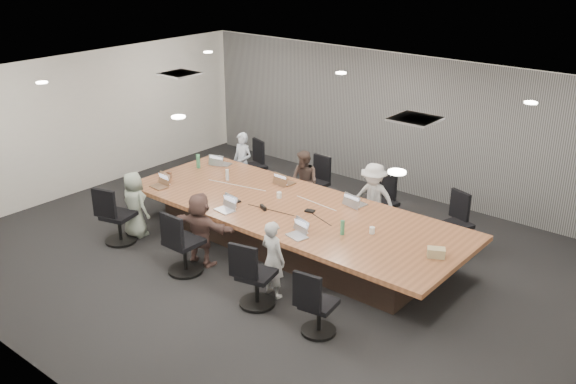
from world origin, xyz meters
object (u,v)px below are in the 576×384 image
Objects in this scene: chair_0 at (254,170)px; chair_2 at (383,207)px; chair_3 at (456,229)px; laptop_1 at (286,183)px; person_1 at (304,182)px; laptop_5 at (225,210)px; person_6 at (273,259)px; chair_4 at (119,220)px; stapler at (263,207)px; chair_6 at (257,280)px; snack_packet at (437,255)px; chair_5 at (184,247)px; bottle_green_right at (342,228)px; bottle_green_left at (198,161)px; laptop_0 at (223,164)px; laptop_4 at (159,187)px; bottle_clear at (227,175)px; person_2 at (373,199)px; mug_brown at (169,175)px; laptop_2 at (356,203)px; person_5 at (200,229)px; person_4 at (135,204)px; laptop_6 at (297,236)px; chair_1 at (315,188)px; person_0 at (243,163)px; canvas_bag at (436,253)px; chair_7 at (319,309)px; conference_table at (292,226)px.

chair_0 is 0.97× the size of chair_2.
laptop_1 is at bearing 35.56° from chair_3.
laptop_5 is (0.03, -2.15, 0.15)m from person_1.
person_6 is (1.55, -2.15, -0.16)m from laptop_1.
chair_4 is 2.52m from stapler.
chair_6 is 2.55m from snack_packet.
bottle_green_right reaches higher than chair_5.
bottle_green_left is (-1.82, -0.44, 0.13)m from laptop_1.
laptop_4 is at bearing 77.52° from laptop_0.
bottle_green_right is 1.33× the size of snack_packet.
person_2 is at bearing 24.76° from bottle_clear.
laptop_2 is at bearing 18.94° from mug_brown.
person_6 is at bearing -145.25° from snack_packet.
chair_0 is 1.87m from laptop_1.
bottle_green_right is at bearing -162.79° from person_5.
person_4 is at bearing 57.96° from chair_2.
bottle_green_right is 2.98m from bottle_clear.
laptop_0 and laptop_6 have the same top height.
chair_1 is at bearing -86.72° from laptop_1.
person_5 reaches higher than chair_2.
person_1 is 2.53m from mug_brown.
stapler reaches higher than laptop_5.
chair_0 is 4.16× the size of stapler.
person_0 is at bearing -15.75° from laptop_1.
person_6 is at bearing 13.02° from chair_5.
laptop_6 is at bearing -35.88° from person_0.
canvas_bag is (5.30, 0.30, 0.01)m from mug_brown.
chair_4 is at bearing -144.42° from person_2.
laptop_2 reaches higher than chair_3.
person_1 is 5.64× the size of bottle_clear.
bottle_clear is at bearing 128.28° from laptop_0.
laptop_0 is at bearing -156.73° from person_1.
bottle_green_left is (-1.85, 2.06, 0.44)m from chair_5.
person_4 is 4.78× the size of canvas_bag.
person_4 reaches higher than chair_7.
mug_brown is at bearing -133.08° from person_1.
person_6 is 0.57m from laptop_6.
chair_6 is at bearing -26.90° from stapler.
conference_table is 7.38× the size of chair_6.
chair_7 is (2.64, -3.40, -0.00)m from chair_1.
chair_0 is 2.29× the size of laptop_5.
chair_3 is at bearing 49.42° from chair_5.
canvas_bag reaches higher than conference_table.
chair_6 is 0.68× the size of person_1.
chair_6 is 2.54m from canvas_bag.
person_4 is 0.57m from laptop_4.
bottle_clear reaches higher than chair_2.
person_6 reaches higher than chair_5.
laptop_5 is (1.65, 0.00, 0.00)m from laptop_4.
bottle_green_right is at bearing -169.15° from snack_packet.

